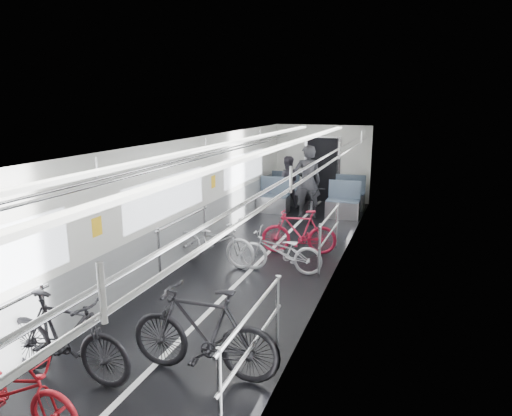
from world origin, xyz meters
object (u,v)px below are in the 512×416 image
Objects in this scene: bike_right_mid at (280,251)px; person_seated at (287,182)px; bike_aisle at (313,202)px; bike_left_far at (214,241)px; bike_left_mid at (65,337)px; bike_right_near at (204,331)px; bike_left_near at (9,389)px; person_standing at (307,182)px; bike_right_far at (299,232)px.

person_seated reaches higher than bike_right_mid.
bike_aisle is 1.17× the size of person_seated.
bike_left_far reaches higher than bike_right_mid.
bike_aisle is (-0.30, 4.10, 0.06)m from bike_right_mid.
bike_right_near is (1.45, 0.59, 0.03)m from bike_left_mid.
person_seated is (-1.43, 8.62, 0.22)m from bike_right_near.
bike_left_mid reaches higher than bike_right_mid.
bike_left_near is 0.90× the size of bike_left_far.
person_standing is (-0.49, 4.20, 0.58)m from bike_right_mid.
bike_aisle is at bearing -6.75° from bike_left_near.
bike_right_near is (1.37, 1.43, 0.13)m from bike_left_near.
bike_right_near is at bearing 80.08° from person_seated.
person_seated is at bearing -168.80° from bike_right_mid.
bike_right_mid is 4.11m from bike_aisle.
bike_right_near is 1.18× the size of person_seated.
person_seated is (-0.84, 0.99, -0.22)m from person_standing.
bike_left_near is 0.92× the size of bike_left_mid.
bike_right_far is at bearing 89.68° from person_seated.
person_seated is (-1.39, 4.02, 0.30)m from bike_right_far.
bike_right_far reaches higher than bike_left_near.
bike_left_mid is at bearing -108.26° from bike_aisle.
bike_left_far is 3.72m from bike_right_near.
person_seated is at bearing 0.25° from bike_left_mid.
bike_left_far is at bearing -62.67° from bike_right_far.
bike_left_mid is (-0.08, 0.84, 0.10)m from bike_left_near.
person_standing is (-0.18, 0.10, 0.52)m from bike_aisle.
person_standing is (0.78, 9.06, 0.57)m from bike_left_near.
bike_left_far is 1.82m from bike_right_far.
bike_left_mid is at bearing -70.04° from bike_right_near.
person_standing is at bearing 111.01° from person_seated.
bike_aisle is (0.96, 8.96, 0.05)m from bike_left_near.
person_standing is at bearing -5.55° from bike_left_near.
person_standing is 1.32m from person_seated.
person_standing is at bearing -176.56° from bike_right_mid.
bike_right_mid is at bearing -15.23° from bike_left_near.
person_standing is at bearing 140.26° from bike_aisle.
bike_left_mid is 1.11× the size of bike_right_far.
bike_left_near is 4.86m from bike_left_far.
bike_right_near is 1.16× the size of bike_right_mid.
bike_right_mid is 1.17m from bike_right_far.
bike_left_far is 4.32m from person_standing.
bike_left_mid is at bearing 64.22° from person_standing.
bike_right_near reaches higher than bike_left_far.
bike_left_far is (-0.08, 4.86, 0.05)m from bike_left_near.
bike_left_mid reaches higher than bike_left_far.
bike_right_mid is (1.35, 4.02, -0.11)m from bike_left_mid.
person_standing is (-0.54, 3.03, 0.53)m from bike_right_far.
person_standing is (0.86, 4.20, 0.53)m from bike_left_far.
person_seated is at bearing -172.85° from bike_right_near.
bike_right_near is 3.43m from bike_right_mid.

